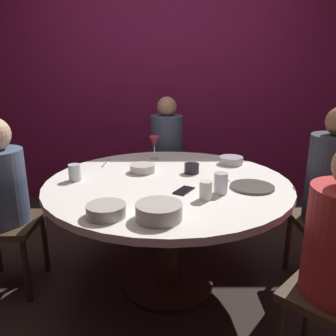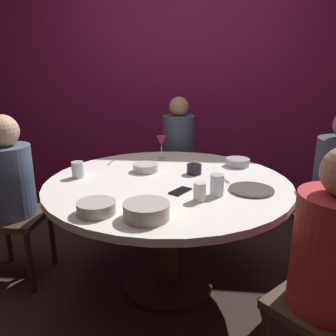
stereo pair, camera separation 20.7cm
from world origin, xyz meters
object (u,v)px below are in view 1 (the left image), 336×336
cup_near_candle (75,172)px  seated_diner_right (333,181)px  cup_by_right_diner (206,190)px  candle_holder (192,168)px  bowl_serving_large (231,160)px  dining_table (168,200)px  cell_phone (184,191)px  seated_diner_back (167,148)px  bowl_small_white (106,210)px  cup_by_left_diner (221,183)px  seated_diner_left (0,186)px  bowl_salad_center (143,168)px  wine_glass (154,143)px  bowl_sauce_side (159,211)px  dinner_plate (252,187)px

cup_near_candle → seated_diner_right: bearing=-0.3°
cup_by_right_diner → candle_holder: bearing=94.7°
cup_by_right_diner → bowl_serving_large: bearing=68.8°
dining_table → cell_phone: (0.09, -0.19, 0.14)m
dining_table → seated_diner_back: seated_diner_back is taller
candle_holder → cup_near_candle: (-0.73, -0.14, 0.02)m
bowl_small_white → seated_diner_back: bearing=79.0°
seated_diner_back → seated_diner_right: seated_diner_right is taller
seated_diner_back → cup_by_left_diner: size_ratio=9.91×
seated_diner_left → cup_by_left_diner: size_ratio=9.62×
cell_phone → cup_by_left_diner: cup_by_left_diner is taller
bowl_salad_center → cup_by_left_diner: size_ratio=1.41×
cup_near_candle → cup_by_right_diner: (0.77, -0.32, -0.00)m
bowl_small_white → cup_by_right_diner: cup_by_right_diner is taller
seated_diner_left → seated_diner_right: bearing=0.0°
wine_glass → bowl_sauce_side: bearing=-87.2°
dining_table → cell_phone: cell_phone is taller
seated_diner_back → cup_by_right_diner: bearing=8.5°
seated_diner_right → wine_glass: 1.24m
bowl_serving_large → bowl_salad_center: (-0.63, -0.19, -0.00)m
wine_glass → seated_diner_right: bearing=-24.4°
seated_diner_left → cup_by_right_diner: seated_diner_left is taller
seated_diner_right → dinner_plate: size_ratio=4.73×
seated_diner_back → dinner_plate: bearing=23.2°
seated_diner_left → cup_by_right_diner: (1.23, -0.31, 0.08)m
seated_diner_left → dinner_plate: (1.52, -0.14, 0.04)m
seated_diner_left → seated_diner_back: bearing=43.7°
wine_glass → cell_phone: bearing=-75.2°
cell_phone → bowl_serving_large: (0.37, 0.56, 0.02)m
cup_by_left_diner → cup_by_right_diner: size_ratio=1.19×
cup_by_left_diner → dinner_plate: bearing=23.4°
candle_holder → wine_glass: (-0.25, 0.36, 0.10)m
seated_diner_back → candle_holder: seated_diner_back is taller
candle_holder → wine_glass: 0.45m
bowl_salad_center → dinner_plate: bearing=-26.0°
candle_holder → cell_phone: 0.35m
seated_diner_back → bowl_serving_large: bearing=36.4°
seated_diner_left → seated_diner_back: (1.04, 0.99, 0.01)m
bowl_small_white → dinner_plate: bearing=26.0°
cell_phone → cup_near_candle: size_ratio=1.38×
cell_phone → cup_by_right_diner: (0.11, -0.12, 0.05)m
wine_glass → bowl_small_white: bearing=-100.7°
dining_table → cup_near_candle: cup_near_candle is taller
candle_holder → bowl_serving_large: candle_holder is taller
bowl_sauce_side → cup_by_left_diner: (0.33, 0.33, 0.02)m
cell_phone → bowl_small_white: bowl_small_white is taller
cell_phone → bowl_small_white: bearing=-108.4°
seated_diner_back → candle_holder: 0.86m
seated_diner_back → cell_phone: bearing=4.2°
candle_holder → bowl_serving_large: bearing=36.1°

